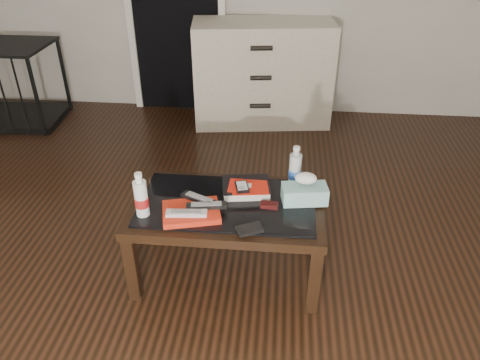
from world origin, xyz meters
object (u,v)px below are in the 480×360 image
object	(u,v)px
coffee_table	(227,212)
water_bottle_right	(295,167)
water_bottle_left	(141,194)
tissue_box	(304,194)
textbook	(246,188)
pet_crate	(9,97)
dresser	(262,73)

from	to	relation	value
coffee_table	water_bottle_right	bearing A→B (deg)	29.45
water_bottle_left	tissue_box	distance (m)	0.83
water_bottle_right	textbook	bearing A→B (deg)	-161.88
pet_crate	water_bottle_right	bearing A→B (deg)	-36.25
pet_crate	tissue_box	size ratio (longest dim) A/B	4.09
water_bottle_left	water_bottle_right	bearing A→B (deg)	24.53
dresser	tissue_box	distance (m)	2.03
coffee_table	tissue_box	size ratio (longest dim) A/B	4.35
dresser	water_bottle_left	xyz separation A→B (m)	(-0.47, -2.19, 0.13)
textbook	water_bottle_right	bearing A→B (deg)	9.56
pet_crate	textbook	world-z (taller)	pet_crate
textbook	water_bottle_left	bearing A→B (deg)	-160.92
dresser	tissue_box	world-z (taller)	dresser
pet_crate	water_bottle_left	distance (m)	2.71
coffee_table	pet_crate	size ratio (longest dim) A/B	1.06
pet_crate	textbook	xyz separation A→B (m)	(2.32, -1.71, 0.25)
tissue_box	water_bottle_right	bearing A→B (deg)	100.48
dresser	pet_crate	xyz separation A→B (m)	(-2.30, -0.23, -0.22)
coffee_table	water_bottle_left	distance (m)	0.47
pet_crate	tissue_box	world-z (taller)	pet_crate
coffee_table	tissue_box	bearing A→B (deg)	6.85
dresser	tissue_box	bearing A→B (deg)	-88.18
pet_crate	water_bottle_right	distance (m)	3.06
textbook	water_bottle_left	world-z (taller)	water_bottle_left
pet_crate	water_bottle_left	world-z (taller)	pet_crate
water_bottle_right	coffee_table	bearing A→B (deg)	-150.55
coffee_table	water_bottle_right	distance (m)	0.44
coffee_table	dresser	distance (m)	2.05
water_bottle_right	tissue_box	distance (m)	0.17
tissue_box	pet_crate	bearing A→B (deg)	137.45
water_bottle_left	water_bottle_right	size ratio (longest dim) A/B	1.00
textbook	dresser	bearing A→B (deg)	82.01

